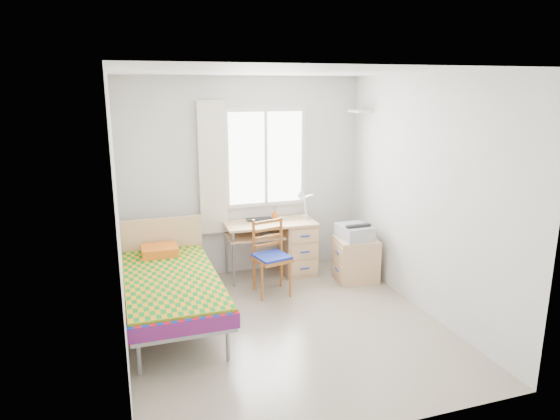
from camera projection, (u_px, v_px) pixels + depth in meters
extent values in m
plane|color=#BCAD93|center=(286.00, 326.00, 5.27)|extent=(3.50, 3.50, 0.00)
plane|color=white|center=(287.00, 72.00, 4.64)|extent=(3.50, 3.50, 0.00)
plane|color=silver|center=(243.00, 177.00, 6.57)|extent=(3.20, 0.00, 3.20)
plane|color=silver|center=(118.00, 220.00, 4.47)|extent=(0.00, 3.50, 3.50)
plane|color=silver|center=(425.00, 196.00, 5.44)|extent=(0.00, 3.50, 3.50)
cube|color=white|center=(266.00, 158.00, 6.58)|extent=(1.10, 0.04, 1.30)
cube|color=white|center=(266.00, 158.00, 6.57)|extent=(1.00, 0.02, 1.20)
cube|color=white|center=(266.00, 158.00, 6.57)|extent=(0.04, 0.02, 1.20)
cube|color=#EFE6C6|center=(213.00, 169.00, 6.34)|extent=(0.35, 0.05, 1.70)
cube|color=white|center=(360.00, 111.00, 6.49)|extent=(0.20, 0.32, 0.03)
cube|color=#909398|center=(172.00, 292.00, 5.28)|extent=(0.94, 2.07, 0.06)
cube|color=red|center=(171.00, 285.00, 5.26)|extent=(0.98, 2.09, 0.14)
cube|color=orange|center=(171.00, 278.00, 5.23)|extent=(0.96, 1.97, 0.03)
cube|color=tan|center=(162.00, 241.00, 6.14)|extent=(0.99, 0.06, 0.57)
cube|color=#F85D1B|center=(160.00, 250.00, 5.89)|extent=(0.42, 0.35, 0.10)
cylinder|color=#909398|center=(139.00, 358.00, 4.35)|extent=(0.04, 0.04, 0.33)
cylinder|color=#909398|center=(196.00, 273.00, 6.31)|extent=(0.04, 0.04, 0.33)
cube|color=tan|center=(270.00, 223.00, 6.53)|extent=(1.20, 0.58, 0.03)
cube|color=tan|center=(298.00, 247.00, 6.73)|extent=(0.43, 0.54, 0.71)
cube|color=tan|center=(255.00, 236.00, 6.50)|extent=(0.74, 0.53, 0.02)
cylinder|color=#909398|center=(234.00, 260.00, 6.25)|extent=(0.03, 0.03, 0.71)
cylinder|color=#909398|center=(226.00, 249.00, 6.65)|extent=(0.03, 0.03, 0.71)
cube|color=#9D541E|center=(272.00, 259.00, 6.02)|extent=(0.47, 0.47, 0.04)
cube|color=navy|center=(272.00, 257.00, 6.01)|extent=(0.45, 0.45, 0.04)
cube|color=#9D541E|center=(267.00, 233.00, 6.11)|extent=(0.35, 0.11, 0.39)
cylinder|color=#9D541E|center=(262.00, 283.00, 5.86)|extent=(0.03, 0.03, 0.44)
cylinder|color=#9D541E|center=(281.00, 252.00, 6.23)|extent=(0.04, 0.04, 0.90)
cube|color=tan|center=(356.00, 260.00, 6.47)|extent=(0.56, 0.52, 0.56)
cube|color=tan|center=(338.00, 252.00, 6.36)|extent=(0.06, 0.42, 0.20)
cube|color=tan|center=(337.00, 270.00, 6.42)|extent=(0.06, 0.42, 0.20)
cube|color=#ABACB3|center=(354.00, 232.00, 6.40)|extent=(0.39, 0.45, 0.18)
cube|color=black|center=(355.00, 225.00, 6.38)|extent=(0.31, 0.37, 0.02)
imported|color=black|center=(260.00, 220.00, 6.56)|extent=(0.36, 0.25, 0.03)
cylinder|color=#F85D1B|center=(274.00, 216.00, 6.66)|extent=(0.09, 0.09, 0.10)
cylinder|color=white|center=(305.00, 216.00, 6.75)|extent=(0.10, 0.10, 0.03)
cylinder|color=white|center=(305.00, 206.00, 6.72)|extent=(0.02, 0.12, 0.28)
cylinder|color=white|center=(306.00, 197.00, 6.60)|extent=(0.13, 0.25, 0.11)
cone|color=white|center=(303.00, 196.00, 6.48)|extent=(0.15, 0.16, 0.13)
imported|color=gray|center=(257.00, 234.00, 6.52)|extent=(0.22, 0.26, 0.02)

